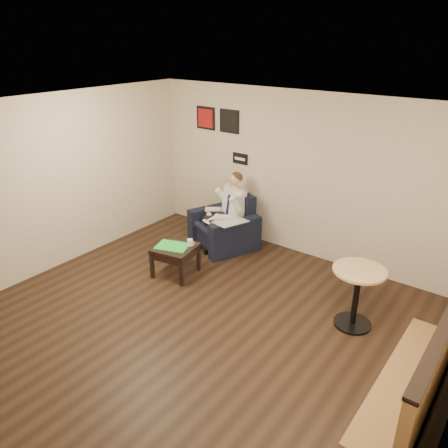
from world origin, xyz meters
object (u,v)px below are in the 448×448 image
Objects in this scene: side_table at (176,260)px; coffee_mug at (190,242)px; smartphone at (184,242)px; cafe_table at (356,298)px; seated_man at (218,214)px; armchair at (224,222)px; banquette at (412,366)px; green_folder at (172,246)px.

coffee_mug reaches higher than side_table.
side_table is 3.93× the size of smartphone.
smartphone is (-0.15, 0.02, -0.05)m from coffee_mug.
cafe_table reaches higher than coffee_mug.
seated_man is 12.42× the size of coffee_mug.
seated_man is 1.00m from smartphone.
armchair is 0.22m from seated_man.
seated_man is 4.26m from banquette.
smartphone is at bearing 167.71° from banquette.
side_table is at bearing -135.19° from coffee_mug.
cafe_table is (2.65, 0.27, -0.13)m from coffee_mug.
armchair reaches higher than green_folder.
coffee_mug is (0.22, -1.01, -0.10)m from seated_man.
smartphone is at bearing -66.07° from armchair.
armchair is 0.75× the size of seated_man.
green_folder is 0.59× the size of cafe_table.
smartphone is 0.07× the size of banquette.
armchair is 2.95m from cafe_table.
banquette reaches higher than smartphone.
coffee_mug is 0.16m from smartphone.
green_folder is at bearing -135.19° from coffee_mug.
seated_man is at bearing 165.56° from cafe_table.
seated_man is 1.24m from side_table.
cafe_table is at bearing 5.76° from coffee_mug.
cafe_table is at bearing 132.40° from banquette.
smartphone is at bearing -174.87° from cafe_table.
green_folder is (0.02, -1.20, -0.15)m from seated_man.
green_folder is (-0.02, -1.32, 0.03)m from armchair.
armchair is 9.36× the size of coffee_mug.
armchair reaches higher than smartphone.
armchair is at bearing 88.96° from green_folder.
seated_man is 0.58× the size of banquette.
banquette reaches higher than side_table.
green_folder is at bearing -68.40° from armchair.
side_table is 0.72× the size of cafe_table.
cafe_table is at bearing 8.81° from side_table.
banquette is (3.80, -0.64, 0.33)m from side_table.
side_table is at bearing 170.47° from banquette.
smartphone is (0.05, 0.21, -0.00)m from green_folder.
banquette is (3.63, -0.81, 0.02)m from coffee_mug.
smartphone is 0.18× the size of cafe_table.
coffee_mug is (0.20, 0.20, 0.05)m from green_folder.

